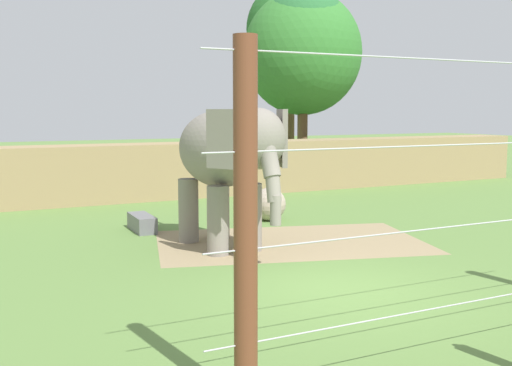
{
  "coord_description": "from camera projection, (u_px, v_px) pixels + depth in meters",
  "views": [
    {
      "loc": [
        -6.29,
        -9.14,
        3.28
      ],
      "look_at": [
        0.79,
        5.08,
        1.4
      ],
      "focal_mm": 43.01,
      "sensor_mm": 36.0,
      "label": 1
    }
  ],
  "objects": [
    {
      "name": "enrichment_ball",
      "position": [
        269.0,
        204.0,
        18.33
      ],
      "size": [
        1.0,
        1.0,
        1.0
      ],
      "primitive_type": "sphere",
      "color": "tan",
      "rests_on": "ground"
    },
    {
      "name": "embankment_wall",
      "position": [
        142.0,
        172.0,
        22.74
      ],
      "size": [
        36.0,
        1.8,
        2.06
      ],
      "primitive_type": "cube",
      "color": "#997F56",
      "rests_on": "ground"
    },
    {
      "name": "feed_trough",
      "position": [
        142.0,
        223.0,
        16.78
      ],
      "size": [
        0.54,
        1.41,
        0.44
      ],
      "color": "slate",
      "rests_on": "ground"
    },
    {
      "name": "dirt_patch",
      "position": [
        291.0,
        242.0,
        15.39
      ],
      "size": [
        7.44,
        5.68,
        0.01
      ],
      "primitive_type": "cube",
      "rotation": [
        0.0,
        0.0,
        -0.27
      ],
      "color": "#937F5B",
      "rests_on": "ground"
    },
    {
      "name": "cable_fence",
      "position": [
        483.0,
        205.0,
        8.13
      ],
      "size": [
        8.0,
        0.26,
        4.07
      ],
      "color": "brown",
      "rests_on": "ground"
    },
    {
      "name": "tree_behind_wall",
      "position": [
        304.0,
        32.0,
        28.88
      ],
      "size": [
        4.1,
        4.1,
        9.17
      ],
      "color": "brown",
      "rests_on": "ground"
    },
    {
      "name": "elephant",
      "position": [
        225.0,
        156.0,
        14.38
      ],
      "size": [
        1.94,
        4.51,
        3.34
      ],
      "color": "gray",
      "rests_on": "ground"
    },
    {
      "name": "ground_plane",
      "position": [
        340.0,
        289.0,
        11.3
      ],
      "size": [
        120.0,
        120.0,
        0.0
      ],
      "primitive_type": "plane",
      "color": "#5B7F3D"
    },
    {
      "name": "tree_far_left",
      "position": [
        302.0,
        53.0,
        29.36
      ],
      "size": [
        5.66,
        5.66,
        9.01
      ],
      "color": "brown",
      "rests_on": "ground"
    },
    {
      "name": "tree_left_of_centre",
      "position": [
        291.0,
        30.0,
        33.35
      ],
      "size": [
        4.88,
        4.88,
        10.25
      ],
      "color": "brown",
      "rests_on": "ground"
    }
  ]
}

